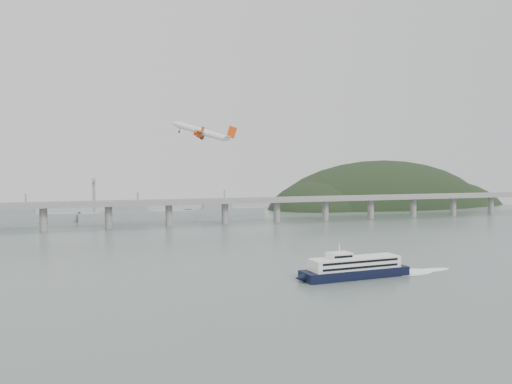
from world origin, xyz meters
name	(u,v)px	position (x,y,z in m)	size (l,w,h in m)	color
ground	(291,268)	(0.00, 0.00, 0.00)	(900.00, 900.00, 0.00)	#55635F
bridge	(202,205)	(-1.15, 200.00, 17.65)	(800.00, 22.00, 23.90)	gray
headland	(393,221)	(285.18, 331.75, -19.34)	(365.00, 155.00, 156.00)	black
distant_fleet	(19,217)	(-155.36, 265.08, 6.22)	(453.00, 60.90, 40.00)	gray
ferry	(355,268)	(19.92, -28.39, 4.42)	(86.45, 17.53, 16.30)	black
airliner	(203,132)	(-25.93, 84.21, 73.38)	(41.24, 38.52, 15.55)	white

